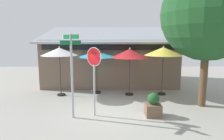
% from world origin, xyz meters
% --- Properties ---
extents(ground_plane, '(28.00, 28.00, 0.10)m').
position_xyz_m(ground_plane, '(0.00, 0.00, -0.05)').
color(ground_plane, '#9E9B93').
extents(cafe_building, '(9.19, 5.57, 4.13)m').
position_xyz_m(cafe_building, '(-0.14, 5.92, 1.62)').
color(cafe_building, '#705B4C').
rests_on(cafe_building, ground).
extents(street_sign_post, '(0.75, 0.73, 3.27)m').
position_xyz_m(street_sign_post, '(-1.60, -0.82, 2.01)').
color(street_sign_post, '#A8AAB2').
rests_on(street_sign_post, ground).
extents(stop_sign, '(0.59, 0.47, 2.78)m').
position_xyz_m(stop_sign, '(-0.76, -0.62, 1.93)').
color(stop_sign, '#A8AAB2').
rests_on(stop_sign, ground).
extents(patio_umbrella_ivory_left, '(1.96, 1.96, 2.72)m').
position_xyz_m(patio_umbrella_ivory_left, '(-2.87, 2.31, 2.41)').
color(patio_umbrella_ivory_left, black).
rests_on(patio_umbrella_ivory_left, ground).
extents(patio_umbrella_teal_center, '(2.25, 2.25, 2.48)m').
position_xyz_m(patio_umbrella_teal_center, '(-0.90, 2.79, 2.23)').
color(patio_umbrella_teal_center, black).
rests_on(patio_umbrella_teal_center, ground).
extents(patio_umbrella_crimson_right, '(1.98, 1.98, 2.65)m').
position_xyz_m(patio_umbrella_crimson_right, '(0.93, 2.35, 2.32)').
color(patio_umbrella_crimson_right, black).
rests_on(patio_umbrella_crimson_right, ground).
extents(patio_umbrella_mustard_far_right, '(2.08, 2.08, 2.74)m').
position_xyz_m(patio_umbrella_mustard_far_right, '(2.78, 2.42, 2.42)').
color(patio_umbrella_mustard_far_right, black).
rests_on(patio_umbrella_mustard_far_right, ground).
extents(shade_tree, '(4.64, 4.11, 6.23)m').
position_xyz_m(shade_tree, '(4.46, 0.41, 4.06)').
color(shade_tree, brown).
rests_on(shade_tree, ground).
extents(sidewalk_planter, '(0.61, 0.61, 0.96)m').
position_xyz_m(sidewalk_planter, '(1.61, -0.66, 0.42)').
color(sidewalk_planter, brown).
rests_on(sidewalk_planter, ground).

